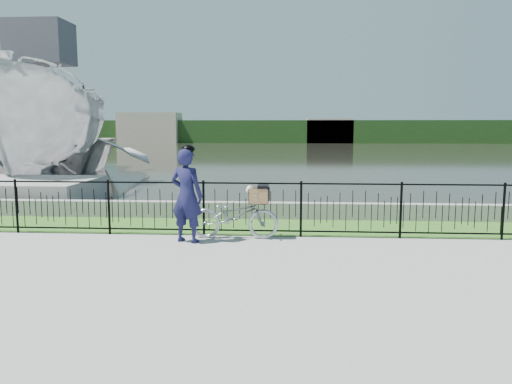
# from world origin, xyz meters

# --- Properties ---
(ground) EXTENTS (120.00, 120.00, 0.00)m
(ground) POSITION_xyz_m (0.00, 0.00, 0.00)
(ground) COLOR gray
(ground) RESTS_ON ground
(grass_strip) EXTENTS (60.00, 2.00, 0.01)m
(grass_strip) POSITION_xyz_m (0.00, 2.60, 0.00)
(grass_strip) COLOR #376A21
(grass_strip) RESTS_ON ground
(water) EXTENTS (120.00, 120.00, 0.00)m
(water) POSITION_xyz_m (0.00, 33.00, 0.00)
(water) COLOR black
(water) RESTS_ON ground
(quay_wall) EXTENTS (60.00, 0.30, 0.40)m
(quay_wall) POSITION_xyz_m (0.00, 3.60, 0.20)
(quay_wall) COLOR gray
(quay_wall) RESTS_ON ground
(fence) EXTENTS (14.00, 0.06, 1.15)m
(fence) POSITION_xyz_m (0.00, 1.60, 0.58)
(fence) COLOR black
(fence) RESTS_ON ground
(far_treeline) EXTENTS (120.00, 6.00, 3.00)m
(far_treeline) POSITION_xyz_m (0.00, 60.00, 1.50)
(far_treeline) COLOR #214219
(far_treeline) RESTS_ON ground
(far_building_left) EXTENTS (8.00, 4.00, 4.00)m
(far_building_left) POSITION_xyz_m (-18.00, 58.00, 2.00)
(far_building_left) COLOR #B2A48F
(far_building_left) RESTS_ON ground
(far_building_right) EXTENTS (6.00, 3.00, 3.20)m
(far_building_right) POSITION_xyz_m (6.00, 58.50, 1.60)
(far_building_right) COLOR #B2A48F
(far_building_right) RESTS_ON ground
(bicycle_rig) EXTENTS (1.77, 0.62, 1.11)m
(bicycle_rig) POSITION_xyz_m (-0.33, 1.39, 0.48)
(bicycle_rig) COLOR #A2A6AE
(bicycle_rig) RESTS_ON ground
(cyclist) EXTENTS (0.77, 0.63, 1.90)m
(cyclist) POSITION_xyz_m (-1.23, 1.01, 0.94)
(cyclist) COLOR #16163D
(cyclist) RESTS_ON ground
(boat_near) EXTENTS (6.46, 11.94, 6.17)m
(boat_near) POSITION_xyz_m (-8.72, 10.41, 2.27)
(boat_near) COLOR silver
(boat_near) RESTS_ON water
(boat_far) EXTENTS (9.25, 12.68, 2.57)m
(boat_far) POSITION_xyz_m (-10.99, 13.02, 1.28)
(boat_far) COLOR silver
(boat_far) RESTS_ON water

